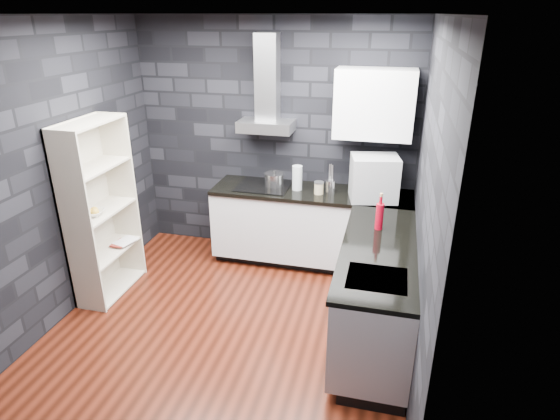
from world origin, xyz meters
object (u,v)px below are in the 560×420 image
at_px(bookshelf, 101,211).
at_px(storage_jar, 319,188).
at_px(appliance_garage, 374,179).
at_px(glass_vase, 297,178).
at_px(pot, 274,180).
at_px(red_bottle, 379,216).
at_px(fruit_bowl, 93,213).
at_px(utensil_crock, 330,187).

bearing_deg(bookshelf, storage_jar, 18.94).
xyz_separation_m(storage_jar, appliance_garage, (0.57, -0.01, 0.16)).
height_order(glass_vase, storage_jar, glass_vase).
bearing_deg(pot, glass_vase, -8.49).
bearing_deg(bookshelf, red_bottle, -2.20).
relative_size(red_bottle, fruit_bowl, 1.15).
height_order(storage_jar, appliance_garage, appliance_garage).
height_order(red_bottle, fruit_bowl, red_bottle).
bearing_deg(appliance_garage, glass_vase, 162.73).
bearing_deg(red_bottle, utensil_crock, 124.44).
height_order(pot, fruit_bowl, pot).
bearing_deg(glass_vase, pot, 171.51).
bearing_deg(appliance_garage, utensil_crock, 158.76).
bearing_deg(storage_jar, glass_vase, 164.03).
relative_size(appliance_garage, fruit_bowl, 2.23).
relative_size(glass_vase, fruit_bowl, 1.28).
relative_size(glass_vase, appliance_garage, 0.57).
bearing_deg(red_bottle, storage_jar, 131.96).
bearing_deg(pot, red_bottle, -35.74).
bearing_deg(glass_vase, utensil_crock, -0.75).
xyz_separation_m(appliance_garage, bookshelf, (-2.58, -0.98, -0.22)).
xyz_separation_m(red_bottle, fruit_bowl, (-2.69, -0.37, -0.08)).
height_order(storage_jar, bookshelf, bookshelf).
bearing_deg(pot, appliance_garage, -6.46).
xyz_separation_m(pot, utensil_crock, (0.64, -0.05, -0.01)).
distance_m(utensil_crock, appliance_garage, 0.49).
bearing_deg(glass_vase, appliance_garage, -5.80).
height_order(pot, utensil_crock, pot).
bearing_deg(utensil_crock, fruit_bowl, -150.74).
bearing_deg(pot, fruit_bowl, -140.24).
distance_m(pot, appliance_garage, 1.12).
distance_m(pot, storage_jar, 0.54).
distance_m(utensil_crock, red_bottle, 0.99).
bearing_deg(appliance_garage, fruit_bowl, -168.22).
xyz_separation_m(glass_vase, fruit_bowl, (-1.76, -1.19, -0.10)).
bearing_deg(fruit_bowl, bookshelf, 90.00).
xyz_separation_m(storage_jar, utensil_crock, (0.11, 0.07, 0.01)).
relative_size(storage_jar, bookshelf, 0.07).
bearing_deg(fruit_bowl, glass_vase, 34.23).
height_order(storage_jar, utensil_crock, utensil_crock).
bearing_deg(appliance_garage, bookshelf, -170.66).
relative_size(storage_jar, fruit_bowl, 0.57).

